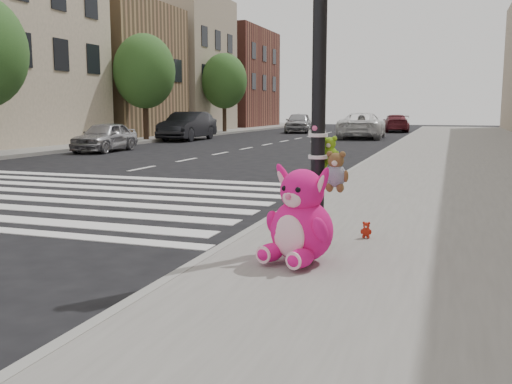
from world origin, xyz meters
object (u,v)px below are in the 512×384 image
at_px(signal_pole, 321,105).
at_px(pink_bunny, 300,222).
at_px(car_dark_far, 188,126).
at_px(car_white_near, 362,126).
at_px(red_teddy, 366,230).
at_px(car_silver_far, 105,137).

xyz_separation_m(signal_pole, pink_bunny, (-0.04, -0.76, -1.21)).
distance_m(car_dark_far, car_white_near, 10.26).
height_order(red_teddy, car_white_near, car_white_near).
distance_m(red_teddy, car_dark_far, 25.26).
height_order(signal_pole, car_dark_far, signal_pole).
distance_m(car_silver_far, car_white_near, 16.25).
bearing_deg(car_dark_far, signal_pole, -63.02).
bearing_deg(car_silver_far, red_teddy, -50.57).
relative_size(red_teddy, car_dark_far, 0.04).
distance_m(signal_pole, car_white_near, 27.80).
bearing_deg(signal_pole, pink_bunny, -92.84).
height_order(pink_bunny, car_dark_far, car_dark_far).
bearing_deg(car_silver_far, car_white_near, 54.82).
relative_size(pink_bunny, car_silver_far, 0.29).
xyz_separation_m(red_teddy, car_silver_far, (-12.43, 13.02, 0.36)).
distance_m(pink_bunny, car_silver_far, 18.68).
relative_size(car_dark_far, car_white_near, 0.88).
xyz_separation_m(signal_pole, car_white_near, (-3.61, 27.54, -1.03)).
bearing_deg(red_teddy, car_silver_far, 133.20).
bearing_deg(car_dark_far, red_teddy, -61.45).
xyz_separation_m(car_silver_far, car_dark_far, (-0.47, 8.70, 0.18)).
height_order(red_teddy, car_silver_far, car_silver_far).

